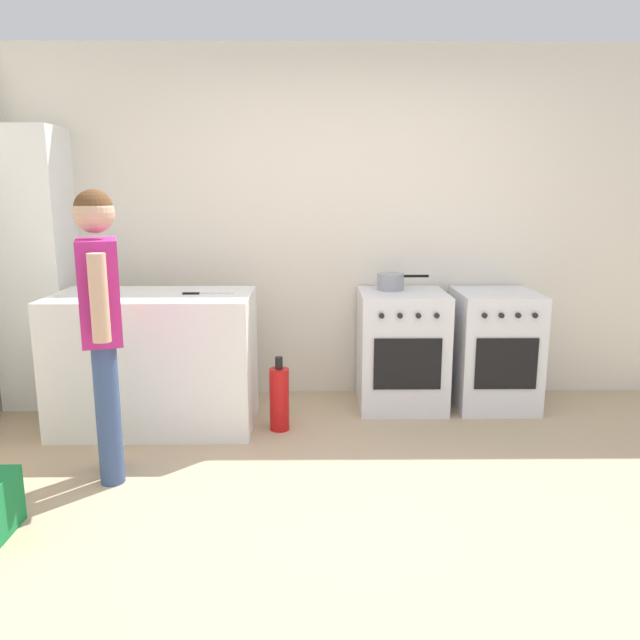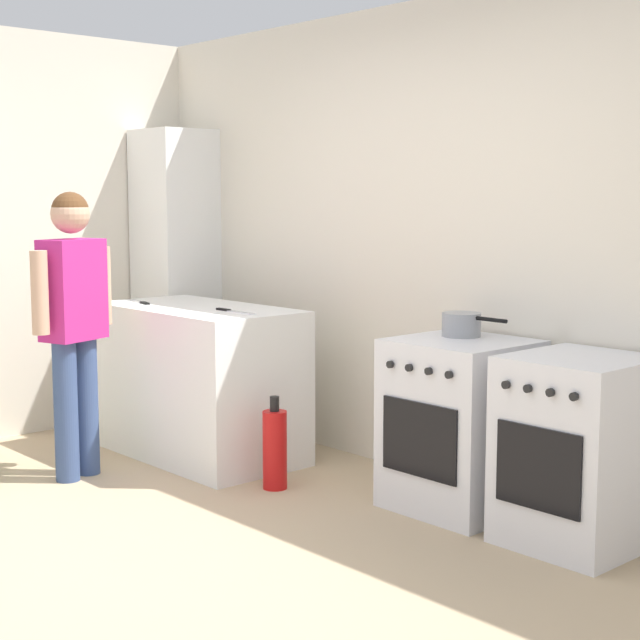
{
  "view_description": "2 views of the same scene",
  "coord_description": "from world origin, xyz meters",
  "px_view_note": "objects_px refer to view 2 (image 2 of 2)",
  "views": [
    {
      "loc": [
        -0.29,
        -2.82,
        1.58
      ],
      "look_at": [
        -0.25,
        0.87,
        0.8
      ],
      "focal_mm": 35.0,
      "sensor_mm": 36.0,
      "label": 1
    },
    {
      "loc": [
        3.41,
        -2.12,
        1.55
      ],
      "look_at": [
        0.16,
        0.81,
        1.0
      ],
      "focal_mm": 55.0,
      "sensor_mm": 36.0,
      "label": 2
    }
  ],
  "objects_px": {
    "pot": "(462,324)",
    "oven_right": "(579,450)",
    "knife_carving": "(234,311)",
    "oven_left": "(460,424)",
    "knife_chef": "(140,302)",
    "larder_cabinet": "(176,276)",
    "fire_extinguisher": "(275,449)",
    "person": "(73,311)"
  },
  "relations": [
    {
      "from": "larder_cabinet",
      "to": "knife_chef",
      "type": "bearing_deg",
      "value": -49.49
    },
    {
      "from": "oven_right",
      "to": "fire_extinguisher",
      "type": "xyz_separation_m",
      "value": [
        -1.55,
        -0.48,
        -0.21
      ]
    },
    {
      "from": "oven_left",
      "to": "person",
      "type": "relative_size",
      "value": 0.54
    },
    {
      "from": "oven_left",
      "to": "knife_chef",
      "type": "distance_m",
      "value": 2.24
    },
    {
      "from": "oven_right",
      "to": "person",
      "type": "distance_m",
      "value": 2.75
    },
    {
      "from": "person",
      "to": "larder_cabinet",
      "type": "xyz_separation_m",
      "value": [
        -0.88,
        1.26,
        0.07
      ]
    },
    {
      "from": "pot",
      "to": "person",
      "type": "height_order",
      "value": "person"
    },
    {
      "from": "oven_right",
      "to": "oven_left",
      "type": "bearing_deg",
      "value": 180.0
    },
    {
      "from": "knife_carving",
      "to": "larder_cabinet",
      "type": "xyz_separation_m",
      "value": [
        -1.3,
        0.48,
        0.1
      ]
    },
    {
      "from": "oven_left",
      "to": "fire_extinguisher",
      "type": "relative_size",
      "value": 1.7
    },
    {
      "from": "oven_right",
      "to": "pot",
      "type": "bearing_deg",
      "value": 173.05
    },
    {
      "from": "fire_extinguisher",
      "to": "pot",
      "type": "bearing_deg",
      "value": 35.78
    },
    {
      "from": "pot",
      "to": "fire_extinguisher",
      "type": "height_order",
      "value": "pot"
    },
    {
      "from": "knife_carving",
      "to": "oven_left",
      "type": "bearing_deg",
      "value": 15.84
    },
    {
      "from": "oven_right",
      "to": "pot",
      "type": "xyz_separation_m",
      "value": [
        -0.76,
        0.09,
        0.48
      ]
    },
    {
      "from": "knife_carving",
      "to": "person",
      "type": "xyz_separation_m",
      "value": [
        -0.42,
        -0.77,
        0.03
      ]
    },
    {
      "from": "knife_chef",
      "to": "person",
      "type": "relative_size",
      "value": 0.2
    },
    {
      "from": "knife_chef",
      "to": "fire_extinguisher",
      "type": "xyz_separation_m",
      "value": [
        1.25,
        0.04,
        -0.69
      ]
    },
    {
      "from": "knife_chef",
      "to": "larder_cabinet",
      "type": "bearing_deg",
      "value": 130.51
    },
    {
      "from": "pot",
      "to": "person",
      "type": "distance_m",
      "value": 2.1
    },
    {
      "from": "knife_carving",
      "to": "oven_right",
      "type": "bearing_deg",
      "value": 10.68
    },
    {
      "from": "knife_chef",
      "to": "knife_carving",
      "type": "relative_size",
      "value": 0.94
    },
    {
      "from": "person",
      "to": "fire_extinguisher",
      "type": "bearing_deg",
      "value": 36.93
    },
    {
      "from": "pot",
      "to": "larder_cabinet",
      "type": "bearing_deg",
      "value": 179.78
    },
    {
      "from": "knife_carving",
      "to": "person",
      "type": "distance_m",
      "value": 0.88
    },
    {
      "from": "oven_right",
      "to": "fire_extinguisher",
      "type": "relative_size",
      "value": 1.7
    },
    {
      "from": "oven_left",
      "to": "pot",
      "type": "height_order",
      "value": "pot"
    },
    {
      "from": "pot",
      "to": "fire_extinguisher",
      "type": "relative_size",
      "value": 0.75
    },
    {
      "from": "person",
      "to": "larder_cabinet",
      "type": "distance_m",
      "value": 1.54
    },
    {
      "from": "oven_right",
      "to": "knife_chef",
      "type": "relative_size",
      "value": 2.75
    },
    {
      "from": "oven_right",
      "to": "pot",
      "type": "relative_size",
      "value": 2.26
    },
    {
      "from": "knife_carving",
      "to": "fire_extinguisher",
      "type": "distance_m",
      "value": 0.84
    },
    {
      "from": "knife_chef",
      "to": "fire_extinguisher",
      "type": "height_order",
      "value": "knife_chef"
    },
    {
      "from": "oven_right",
      "to": "person",
      "type": "bearing_deg",
      "value": -154.76
    },
    {
      "from": "person",
      "to": "larder_cabinet",
      "type": "bearing_deg",
      "value": 125.06
    },
    {
      "from": "oven_left",
      "to": "larder_cabinet",
      "type": "height_order",
      "value": "larder_cabinet"
    },
    {
      "from": "larder_cabinet",
      "to": "oven_left",
      "type": "bearing_deg",
      "value": -2.2
    },
    {
      "from": "pot",
      "to": "oven_right",
      "type": "bearing_deg",
      "value": -6.95
    },
    {
      "from": "pot",
      "to": "larder_cabinet",
      "type": "xyz_separation_m",
      "value": [
        -2.57,
        0.01,
        0.09
      ]
    },
    {
      "from": "pot",
      "to": "fire_extinguisher",
      "type": "xyz_separation_m",
      "value": [
        -0.79,
        -0.57,
        -0.69
      ]
    },
    {
      "from": "person",
      "to": "larder_cabinet",
      "type": "relative_size",
      "value": 0.79
    },
    {
      "from": "oven_right",
      "to": "knife_chef",
      "type": "distance_m",
      "value": 2.89
    }
  ]
}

